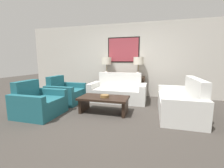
{
  "coord_description": "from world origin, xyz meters",
  "views": [
    {
      "loc": [
        1.09,
        -3.19,
        1.31
      ],
      "look_at": [
        -0.02,
        0.87,
        0.65
      ],
      "focal_mm": 24.0,
      "sensor_mm": 36.0,
      "label": 1
    }
  ],
  "objects_px": {
    "armchair_near_back_wall": "(65,94)",
    "armchair_near_camera": "(39,104)",
    "decorative_bowl": "(105,96)",
    "table_lamp_left": "(107,62)",
    "console_table": "(122,86)",
    "coffee_table": "(104,101)",
    "couch_by_side": "(181,103)",
    "table_lamp_right": "(138,63)",
    "couch_by_back_wall": "(118,92)"
  },
  "relations": [
    {
      "from": "console_table",
      "to": "armchair_near_camera",
      "type": "bearing_deg",
      "value": -122.3
    },
    {
      "from": "table_lamp_left",
      "to": "couch_by_back_wall",
      "type": "relative_size",
      "value": 0.38
    },
    {
      "from": "couch_by_side",
      "to": "armchair_near_back_wall",
      "type": "distance_m",
      "value": 3.32
    },
    {
      "from": "table_lamp_left",
      "to": "coffee_table",
      "type": "relative_size",
      "value": 0.56
    },
    {
      "from": "decorative_bowl",
      "to": "couch_by_back_wall",
      "type": "bearing_deg",
      "value": 87.94
    },
    {
      "from": "table_lamp_left",
      "to": "couch_by_side",
      "type": "xyz_separation_m",
      "value": [
        2.35,
        -1.5,
        -0.95
      ]
    },
    {
      "from": "table_lamp_right",
      "to": "decorative_bowl",
      "type": "xyz_separation_m",
      "value": [
        -0.63,
        -1.9,
        -0.8
      ]
    },
    {
      "from": "console_table",
      "to": "table_lamp_left",
      "type": "xyz_separation_m",
      "value": [
        -0.58,
        0.0,
        0.87
      ]
    },
    {
      "from": "console_table",
      "to": "armchair_near_back_wall",
      "type": "relative_size",
      "value": 1.71
    },
    {
      "from": "table_lamp_left",
      "to": "coffee_table",
      "type": "bearing_deg",
      "value": -74.82
    },
    {
      "from": "table_lamp_right",
      "to": "couch_by_side",
      "type": "relative_size",
      "value": 0.38
    },
    {
      "from": "armchair_near_camera",
      "to": "couch_by_back_wall",
      "type": "bearing_deg",
      "value": 49.18
    },
    {
      "from": "armchair_near_camera",
      "to": "armchair_near_back_wall",
      "type": "bearing_deg",
      "value": 90.0
    },
    {
      "from": "console_table",
      "to": "table_lamp_right",
      "type": "height_order",
      "value": "table_lamp_right"
    },
    {
      "from": "couch_by_side",
      "to": "armchair_near_camera",
      "type": "bearing_deg",
      "value": -164.14
    },
    {
      "from": "couch_by_side",
      "to": "table_lamp_right",
      "type": "bearing_deg",
      "value": 128.24
    },
    {
      "from": "console_table",
      "to": "table_lamp_left",
      "type": "relative_size",
      "value": 2.39
    },
    {
      "from": "table_lamp_left",
      "to": "decorative_bowl",
      "type": "xyz_separation_m",
      "value": [
        0.54,
        -1.9,
        -0.8
      ]
    },
    {
      "from": "coffee_table",
      "to": "armchair_near_camera",
      "type": "xyz_separation_m",
      "value": [
        -1.47,
        -0.58,
        -0.02
      ]
    },
    {
      "from": "couch_by_back_wall",
      "to": "couch_by_side",
      "type": "xyz_separation_m",
      "value": [
        1.77,
        -0.85,
        0.0
      ]
    },
    {
      "from": "table_lamp_left",
      "to": "couch_by_back_wall",
      "type": "xyz_separation_m",
      "value": [
        0.58,
        -0.66,
        -0.95
      ]
    },
    {
      "from": "armchair_near_back_wall",
      "to": "armchair_near_camera",
      "type": "height_order",
      "value": "same"
    },
    {
      "from": "couch_by_back_wall",
      "to": "armchair_near_back_wall",
      "type": "bearing_deg",
      "value": -157.58
    },
    {
      "from": "coffee_table",
      "to": "decorative_bowl",
      "type": "height_order",
      "value": "decorative_bowl"
    },
    {
      "from": "armchair_near_back_wall",
      "to": "coffee_table",
      "type": "bearing_deg",
      "value": -21.41
    },
    {
      "from": "table_lamp_right",
      "to": "armchair_near_back_wall",
      "type": "distance_m",
      "value": 2.67
    },
    {
      "from": "armchair_near_back_wall",
      "to": "decorative_bowl",
      "type": "bearing_deg",
      "value": -22.04
    },
    {
      "from": "couch_by_side",
      "to": "armchair_near_camera",
      "type": "relative_size",
      "value": 1.89
    },
    {
      "from": "console_table",
      "to": "table_lamp_left",
      "type": "distance_m",
      "value": 1.05
    },
    {
      "from": "coffee_table",
      "to": "decorative_bowl",
      "type": "xyz_separation_m",
      "value": [
        0.03,
        -0.03,
        0.14
      ]
    },
    {
      "from": "couch_by_side",
      "to": "decorative_bowl",
      "type": "relative_size",
      "value": 8.4
    },
    {
      "from": "decorative_bowl",
      "to": "armchair_near_back_wall",
      "type": "bearing_deg",
      "value": 157.96
    },
    {
      "from": "console_table",
      "to": "table_lamp_left",
      "type": "height_order",
      "value": "table_lamp_left"
    },
    {
      "from": "table_lamp_left",
      "to": "table_lamp_right",
      "type": "xyz_separation_m",
      "value": [
        1.17,
        0.0,
        0.0
      ]
    },
    {
      "from": "table_lamp_right",
      "to": "table_lamp_left",
      "type": "bearing_deg",
      "value": 180.0
    },
    {
      "from": "couch_by_side",
      "to": "coffee_table",
      "type": "height_order",
      "value": "couch_by_side"
    },
    {
      "from": "couch_by_back_wall",
      "to": "armchair_near_camera",
      "type": "height_order",
      "value": "couch_by_back_wall"
    },
    {
      "from": "coffee_table",
      "to": "armchair_near_back_wall",
      "type": "height_order",
      "value": "armchair_near_back_wall"
    },
    {
      "from": "decorative_bowl",
      "to": "table_lamp_left",
      "type": "bearing_deg",
      "value": 105.85
    },
    {
      "from": "couch_by_back_wall",
      "to": "table_lamp_right",
      "type": "bearing_deg",
      "value": 48.29
    },
    {
      "from": "console_table",
      "to": "couch_by_side",
      "type": "bearing_deg",
      "value": -40.35
    },
    {
      "from": "console_table",
      "to": "armchair_near_camera",
      "type": "relative_size",
      "value": 1.71
    },
    {
      "from": "decorative_bowl",
      "to": "armchair_near_back_wall",
      "type": "xyz_separation_m",
      "value": [
        -1.5,
        0.61,
        -0.16
      ]
    },
    {
      "from": "console_table",
      "to": "couch_by_side",
      "type": "height_order",
      "value": "couch_by_side"
    },
    {
      "from": "console_table",
      "to": "decorative_bowl",
      "type": "xyz_separation_m",
      "value": [
        -0.04,
        -1.9,
        0.07
      ]
    },
    {
      "from": "table_lamp_left",
      "to": "armchair_near_back_wall",
      "type": "bearing_deg",
      "value": -126.61
    },
    {
      "from": "console_table",
      "to": "table_lamp_right",
      "type": "relative_size",
      "value": 2.39
    },
    {
      "from": "armchair_near_back_wall",
      "to": "armchair_near_camera",
      "type": "bearing_deg",
      "value": -90.0
    },
    {
      "from": "armchair_near_camera",
      "to": "table_lamp_right",
      "type": "bearing_deg",
      "value": 48.94
    },
    {
      "from": "table_lamp_left",
      "to": "armchair_near_camera",
      "type": "height_order",
      "value": "table_lamp_left"
    }
  ]
}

